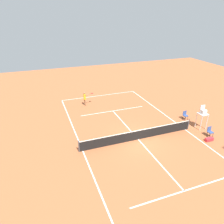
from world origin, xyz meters
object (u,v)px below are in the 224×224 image
at_px(courtside_chair_mid, 185,115).
at_px(equipment_bag, 209,139).
at_px(courtside_chair_near, 210,131).
at_px(player_serving, 85,97).
at_px(umpire_chair, 203,113).
at_px(tennis_ball, 89,112).

bearing_deg(courtside_chair_mid, equipment_bag, 81.37).
bearing_deg(courtside_chair_near, player_serving, -50.76).
xyz_separation_m(courtside_chair_near, courtside_chair_mid, (-0.07, -3.62, 0.00)).
xyz_separation_m(umpire_chair, courtside_chair_mid, (0.23, -2.09, -1.07)).
bearing_deg(courtside_chair_mid, courtside_chair_near, 88.86).
relative_size(courtside_chair_mid, equipment_bag, 1.25).
distance_m(tennis_ball, equipment_bag, 12.73).
bearing_deg(courtside_chair_near, equipment_bag, 46.94).
height_order(tennis_ball, umpire_chair, umpire_chair).
height_order(umpire_chair, equipment_bag, umpire_chair).
xyz_separation_m(umpire_chair, equipment_bag, (0.87, 2.14, -1.46)).
height_order(tennis_ball, courtside_chair_mid, courtside_chair_mid).
relative_size(umpire_chair, courtside_chair_near, 2.54).
relative_size(tennis_ball, courtside_chair_mid, 0.07).
distance_m(umpire_chair, equipment_bag, 2.73).
distance_m(tennis_ball, umpire_chair, 12.00).
relative_size(tennis_ball, courtside_chair_near, 0.07).
bearing_deg(equipment_bag, umpire_chair, -112.22).
height_order(player_serving, courtside_chair_mid, player_serving).
distance_m(umpire_chair, courtside_chair_mid, 2.36).
bearing_deg(tennis_ball, equipment_bag, 131.79).
bearing_deg(player_serving, courtside_chair_mid, 28.86).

